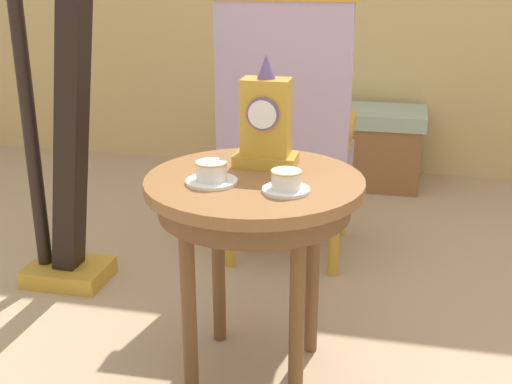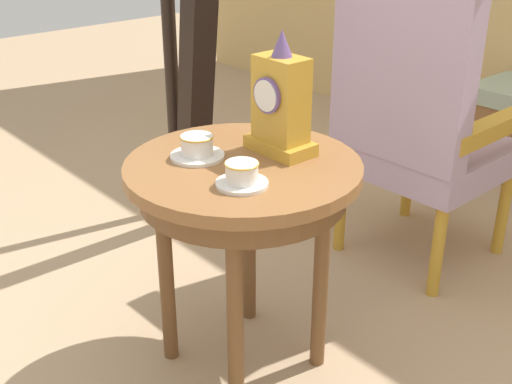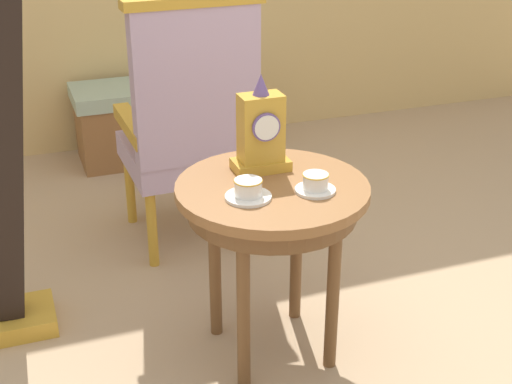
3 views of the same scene
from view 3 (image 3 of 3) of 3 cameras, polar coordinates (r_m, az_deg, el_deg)
The scene contains 7 objects.
ground_plane at distance 2.71m, azimuth 1.93°, elevation -11.90°, with size 10.00×10.00×0.00m, color tan.
side_table at distance 2.39m, azimuth 1.32°, elevation -1.26°, with size 0.64×0.64×0.65m.
teacup_left at distance 2.26m, azimuth -0.62°, elevation 0.15°, with size 0.15×0.15×0.06m.
teacup_right at distance 2.31m, azimuth 4.70°, elevation 0.67°, with size 0.13×0.13×0.06m.
mantel_clock at distance 2.42m, azimuth 0.39°, elevation 4.70°, with size 0.19×0.11×0.34m.
armchair at distance 3.11m, azimuth -5.21°, elevation 5.53°, with size 0.56×0.54×1.14m.
window_bench at distance 4.28m, azimuth -7.55°, elevation 5.70°, with size 0.98×0.40×0.44m.
Camera 3 is at (-0.82, -2.00, 1.63)m, focal length 50.84 mm.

